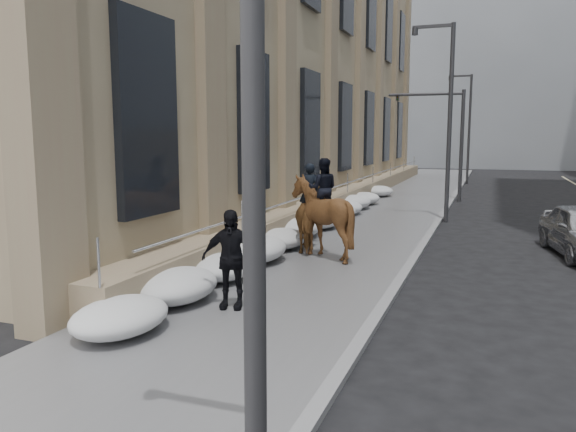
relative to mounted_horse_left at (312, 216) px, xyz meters
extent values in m
plane|color=black|center=(0.45, -6.15, -1.14)|extent=(140.00, 140.00, 0.00)
cube|color=#59595C|center=(0.45, 3.85, -1.08)|extent=(5.00, 80.00, 0.12)
cube|color=slate|center=(3.07, 3.85, -1.08)|extent=(0.24, 80.00, 0.12)
cube|color=#847056|center=(-4.85, 13.85, 7.86)|extent=(5.00, 44.00, 18.00)
cube|color=#866E56|center=(-1.80, 13.85, -0.69)|extent=(1.10, 44.00, 0.90)
cylinder|color=silver|center=(-1.35, 13.85, 0.21)|extent=(0.06, 42.00, 0.06)
cube|color=#866E56|center=(-2.40, 3.85, 6.96)|extent=(0.70, 1.20, 16.20)
cube|color=black|center=(-2.25, 6.85, 2.86)|extent=(0.20, 2.20, 4.50)
cube|color=slate|center=(4.45, 53.85, 12.86)|extent=(30.00, 12.00, 28.00)
cube|color=gray|center=(-5.55, 65.85, 8.86)|extent=(24.00, 12.00, 20.00)
cylinder|color=#2D2D30|center=(3.35, -12.15, 2.86)|extent=(0.18, 0.18, 8.00)
cylinder|color=#2D2D30|center=(3.35, 7.85, 2.86)|extent=(0.18, 0.18, 8.00)
cube|color=#2D2D30|center=(2.55, 7.85, 6.76)|extent=(1.60, 0.15, 0.12)
cylinder|color=#2D2D30|center=(1.85, 7.85, 6.61)|extent=(0.24, 0.24, 0.30)
cylinder|color=#2D2D30|center=(3.35, 27.85, 2.86)|extent=(0.18, 0.18, 8.00)
cube|color=#2D2D30|center=(2.55, 27.85, 6.76)|extent=(1.60, 0.15, 0.12)
cylinder|color=#2D2D30|center=(1.85, 27.85, 6.61)|extent=(0.24, 0.24, 0.30)
cylinder|color=#2D2D30|center=(3.45, 15.85, 1.86)|extent=(0.20, 0.20, 6.00)
cylinder|color=#2D2D30|center=(1.45, 15.85, 4.66)|extent=(4.00, 0.16, 0.16)
imported|color=black|center=(-0.05, 15.85, 4.16)|extent=(0.18, 0.22, 1.10)
ellipsoid|color=silver|center=(-1.00, -6.15, -0.68)|extent=(1.50, 2.10, 0.68)
ellipsoid|color=silver|center=(-0.95, -2.15, -0.66)|extent=(1.60, 2.20, 0.72)
ellipsoid|color=silver|center=(-1.05, 1.85, -0.70)|extent=(1.40, 2.00, 0.64)
ellipsoid|color=silver|center=(-0.90, 5.85, -0.64)|extent=(1.70, 2.30, 0.76)
ellipsoid|color=silver|center=(-1.00, 9.85, -0.69)|extent=(1.50, 2.10, 0.66)
imported|color=#553619|center=(0.00, -0.01, -0.08)|extent=(1.76, 2.46, 1.89)
imported|color=black|center=(0.00, 0.14, 0.73)|extent=(0.74, 0.61, 1.72)
imported|color=#3F2512|center=(0.55, -0.89, 0.14)|extent=(2.33, 2.50, 2.32)
imported|color=black|center=(0.55, -0.74, 0.93)|extent=(0.97, 0.84, 1.72)
imported|color=black|center=(0.23, -6.15, -0.02)|extent=(1.25, 0.71, 2.00)
camera|label=1|loc=(5.03, -16.03, 2.41)|focal=35.00mm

